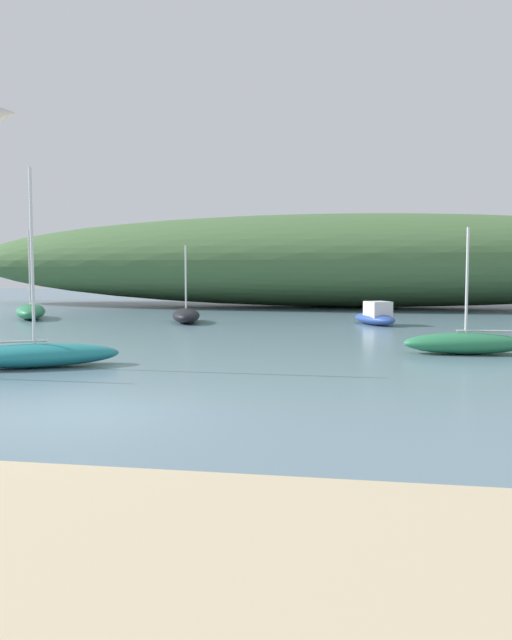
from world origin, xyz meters
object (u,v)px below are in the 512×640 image
object	(u,v)px
motorboat_by_sandbar	(375,316)
sailboat_centre_water	(466,343)
sailboat_outer_mooring	(31,311)
sailboat_west_reach	(186,315)
sailboat_east_reach	(35,355)

from	to	relation	value
motorboat_by_sandbar	sailboat_centre_water	distance (m)	10.03
sailboat_outer_mooring	sailboat_centre_water	bearing A→B (deg)	-27.67
sailboat_west_reach	motorboat_by_sandbar	bearing A→B (deg)	2.64
sailboat_west_reach	sailboat_centre_water	xyz separation A→B (m)	(11.16, -9.27, -0.01)
sailboat_outer_mooring	motorboat_by_sandbar	bearing A→B (deg)	-1.45
sailboat_west_reach	motorboat_by_sandbar	xyz separation A→B (m)	(8.49, 0.39, 0.04)
sailboat_east_reach	sailboat_west_reach	xyz separation A→B (m)	(0.08, 13.93, 0.01)
sailboat_west_reach	sailboat_centre_water	bearing A→B (deg)	-39.72
sailboat_outer_mooring	sailboat_west_reach	distance (m)	8.11
sailboat_outer_mooring	sailboat_west_reach	bearing A→B (deg)	-5.73
sailboat_east_reach	sailboat_west_reach	size ratio (longest dim) A/B	1.44
sailboat_west_reach	sailboat_centre_water	distance (m)	14.51
sailboat_east_reach	sailboat_outer_mooring	bearing A→B (deg)	118.47
motorboat_by_sandbar	sailboat_centre_water	world-z (taller)	sailboat_centre_water
sailboat_east_reach	sailboat_centre_water	size ratio (longest dim) A/B	1.37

